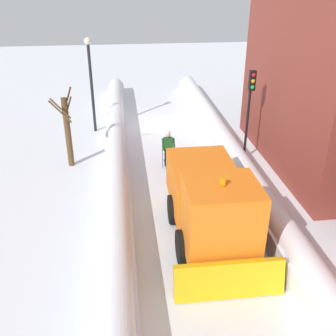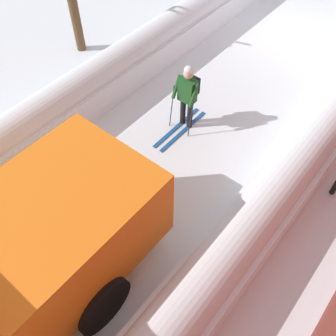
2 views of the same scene
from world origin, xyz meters
name	(u,v)px [view 2 (image 2 of 2)]	position (x,y,z in m)	size (l,w,h in m)	color
ground_plane	(63,251)	(0.00, 10.00, 0.00)	(80.00, 80.00, 0.00)	white
snowbank_left	(168,332)	(-2.74, 10.00, 0.60)	(1.10, 36.00, 1.27)	white
skier	(187,94)	(0.28, 5.56, 1.00)	(0.62, 1.80, 1.81)	black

